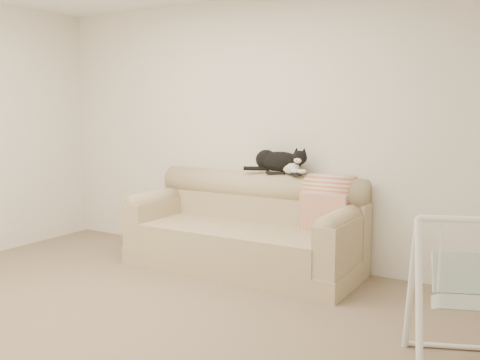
{
  "coord_description": "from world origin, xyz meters",
  "views": [
    {
      "loc": [
        2.57,
        -2.69,
        1.51
      ],
      "look_at": [
        0.2,
        1.27,
        0.9
      ],
      "focal_mm": 40.0,
      "sensor_mm": 36.0,
      "label": 1
    }
  ],
  "objects_px": {
    "sofa": "(246,232)",
    "tuxedo_cat": "(280,161)",
    "remote_b": "(295,174)",
    "baby_swing": "(461,294)",
    "remote_a": "(276,172)"
  },
  "relations": [
    {
      "from": "tuxedo_cat",
      "to": "baby_swing",
      "type": "distance_m",
      "value": 2.37
    },
    {
      "from": "sofa",
      "to": "remote_b",
      "type": "relative_size",
      "value": 13.03
    },
    {
      "from": "remote_a",
      "to": "remote_b",
      "type": "xyz_separation_m",
      "value": [
        0.21,
        -0.02,
        -0.0
      ]
    },
    {
      "from": "tuxedo_cat",
      "to": "baby_swing",
      "type": "height_order",
      "value": "tuxedo_cat"
    },
    {
      "from": "remote_b",
      "to": "baby_swing",
      "type": "relative_size",
      "value": 0.18
    },
    {
      "from": "remote_b",
      "to": "baby_swing",
      "type": "height_order",
      "value": "remote_b"
    },
    {
      "from": "remote_a",
      "to": "remote_b",
      "type": "height_order",
      "value": "remote_a"
    },
    {
      "from": "sofa",
      "to": "remote_b",
      "type": "distance_m",
      "value": 0.72
    },
    {
      "from": "remote_b",
      "to": "sofa",
      "type": "bearing_deg",
      "value": -153.72
    },
    {
      "from": "sofa",
      "to": "remote_a",
      "type": "height_order",
      "value": "remote_a"
    },
    {
      "from": "sofa",
      "to": "tuxedo_cat",
      "type": "height_order",
      "value": "tuxedo_cat"
    },
    {
      "from": "remote_b",
      "to": "tuxedo_cat",
      "type": "height_order",
      "value": "tuxedo_cat"
    },
    {
      "from": "remote_b",
      "to": "tuxedo_cat",
      "type": "distance_m",
      "value": 0.22
    },
    {
      "from": "remote_b",
      "to": "tuxedo_cat",
      "type": "bearing_deg",
      "value": 165.15
    },
    {
      "from": "baby_swing",
      "to": "remote_b",
      "type": "bearing_deg",
      "value": 141.85
    }
  ]
}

